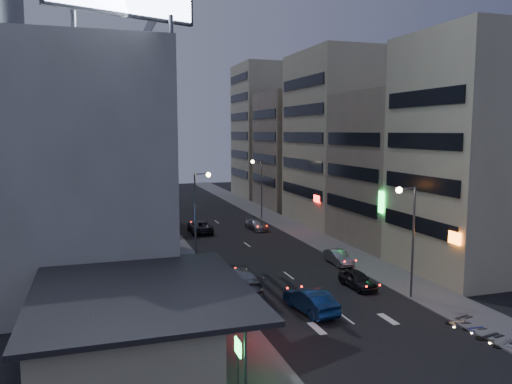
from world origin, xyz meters
name	(u,v)px	position (x,y,z in m)	size (l,w,h in m)	color
ground	(379,343)	(0.00, 0.00, 0.00)	(180.00, 180.00, 0.00)	black
sidewalk_left	(166,241)	(-8.00, 30.00, 0.06)	(4.00, 120.00, 0.12)	#4C4C4F
sidewalk_right	(302,232)	(8.00, 30.00, 0.06)	(4.00, 120.00, 0.12)	#4C4C4F
food_court	(125,325)	(-13.90, 2.00, 1.98)	(11.00, 13.00, 3.88)	#B6B08E
white_building	(71,168)	(-17.00, 20.00, 9.00)	(14.00, 24.00, 18.00)	#AFAFAA
shophouse_near	(472,155)	(15.00, 10.50, 10.00)	(10.00, 11.00, 20.00)	#B6B08E
shophouse_mid	(398,169)	(15.50, 22.00, 8.00)	(11.00, 12.00, 16.00)	gray
shophouse_far	(337,139)	(15.00, 35.00, 11.00)	(10.00, 14.00, 22.00)	#B6B08E
far_left_a	(91,146)	(-15.50, 45.00, 10.00)	(11.00, 10.00, 20.00)	#AFAFAA
far_left_b	(89,160)	(-16.00, 58.00, 7.50)	(12.00, 10.00, 15.00)	gray
far_right_a	(297,150)	(15.50, 50.00, 9.00)	(11.00, 12.00, 18.00)	gray
far_right_b	(270,131)	(16.00, 64.00, 12.00)	(12.00, 12.00, 24.00)	#B6B08E
street_lamp_right_near	(409,225)	(5.90, 6.00, 5.36)	(1.60, 0.44, 8.02)	#595B60
street_lamp_left	(199,202)	(-5.90, 22.00, 5.36)	(1.60, 0.44, 8.02)	#595B60
street_lamp_right_far	(259,180)	(5.90, 40.00, 5.36)	(1.60, 0.44, 8.02)	#595B60
parked_car_right_near	(357,279)	(3.82, 9.36, 0.66)	(1.55, 3.86, 1.31)	black
parked_car_right_mid	(338,257)	(5.60, 15.99, 0.64)	(1.35, 3.87, 1.27)	#93949A
parked_car_left	(200,226)	(-3.51, 33.85, 0.74)	(2.46, 5.33, 1.48)	#2A292E
parked_car_right_far	(257,225)	(3.44, 33.44, 0.64)	(1.78, 4.39, 1.27)	#979B9F
road_car_blue	(310,301)	(-1.75, 5.69, 0.79)	(1.68, 4.82, 1.59)	navy
road_car_silver	(239,279)	(-5.00, 11.64, 0.85)	(2.39, 5.88, 1.71)	#95989C
scooter_black_a	(497,323)	(7.21, -1.12, 0.74)	(2.01, 0.67, 1.23)	black
scooter_silver_a	(508,329)	(7.19, -2.00, 0.71)	(1.92, 0.64, 1.17)	#AFB3B7
scooter_blue	(483,318)	(7.16, -0.05, 0.63)	(1.67, 0.56, 1.02)	navy
scooter_black_b	(467,306)	(7.59, 1.83, 0.68)	(1.82, 0.61, 1.11)	black
scooter_silver_b	(467,312)	(6.88, 0.99, 0.66)	(1.78, 0.59, 1.09)	#B9BDC2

